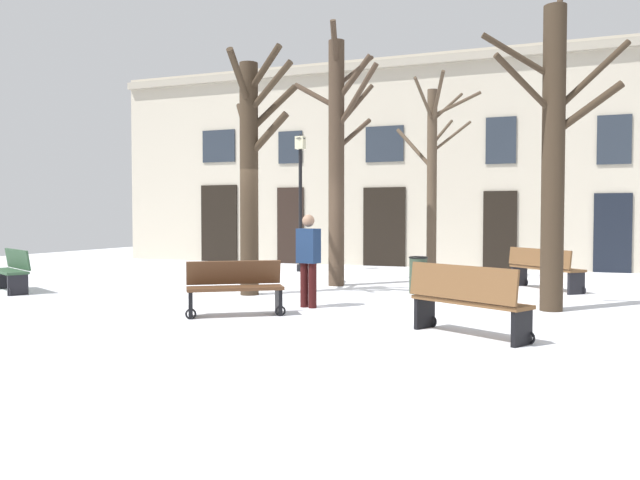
% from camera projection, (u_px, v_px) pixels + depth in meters
% --- Properties ---
extents(ground_plane, '(31.11, 31.11, 0.00)m').
position_uv_depth(ground_plane, '(293.00, 294.00, 12.51)').
color(ground_plane, white).
extents(building_facade, '(19.44, 0.60, 6.57)m').
position_uv_depth(building_facade, '(390.00, 161.00, 19.73)').
color(building_facade, '#BCB29E').
rests_on(building_facade, ground).
extents(tree_near_facade, '(2.08, 2.41, 4.81)m').
position_uv_depth(tree_near_facade, '(251.00, 165.00, 12.36)').
color(tree_near_facade, '#382B1E').
rests_on(tree_near_facade, ground).
extents(tree_left_of_center, '(2.24, 1.86, 5.80)m').
position_uv_depth(tree_left_of_center, '(338.00, 153.00, 14.01)').
color(tree_left_of_center, '#423326').
rests_on(tree_left_of_center, ground).
extents(tree_foreground, '(2.21, 2.53, 4.94)m').
position_uv_depth(tree_foreground, '(433.00, 173.00, 15.32)').
color(tree_foreground, '#4C3D2D').
rests_on(tree_foreground, ground).
extents(tree_center, '(2.33, 2.10, 5.73)m').
position_uv_depth(tree_center, '(554.00, 149.00, 10.25)').
color(tree_center, '#382B1E').
rests_on(tree_center, ground).
extents(streetlamp, '(0.30, 0.30, 3.91)m').
position_uv_depth(streetlamp, '(300.00, 188.00, 17.71)').
color(streetlamp, black).
rests_on(streetlamp, ground).
extents(litter_bin, '(0.39, 0.39, 0.75)m').
position_uv_depth(litter_bin, '(418.00, 275.00, 12.66)').
color(litter_bin, '#2D3D2D').
rests_on(litter_bin, ground).
extents(bench_facing_shops, '(1.56, 1.11, 0.89)m').
position_uv_depth(bench_facing_shops, '(11.00, 270.00, 12.92)').
color(bench_facing_shops, '#2D4C33').
rests_on(bench_facing_shops, ground).
extents(bench_by_litter_bin, '(1.53, 1.24, 0.86)m').
position_uv_depth(bench_by_litter_bin, '(235.00, 288.00, 9.86)').
color(bench_by_litter_bin, '#51331E').
rests_on(bench_by_litter_bin, ground).
extents(bench_back_to_back_left, '(1.58, 1.63, 0.89)m').
position_uv_depth(bench_back_to_back_left, '(544.00, 268.00, 13.23)').
color(bench_back_to_back_left, brown).
rests_on(bench_back_to_back_left, ground).
extents(bench_back_to_back_right, '(1.66, 1.22, 0.95)m').
position_uv_depth(bench_back_to_back_right, '(467.00, 300.00, 8.08)').
color(bench_back_to_back_right, brown).
rests_on(bench_back_to_back_right, ground).
extents(person_crossing_plaza, '(0.43, 0.32, 1.60)m').
position_uv_depth(person_crossing_plaza, '(308.00, 257.00, 10.68)').
color(person_crossing_plaza, '#350F0F').
rests_on(person_crossing_plaza, ground).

